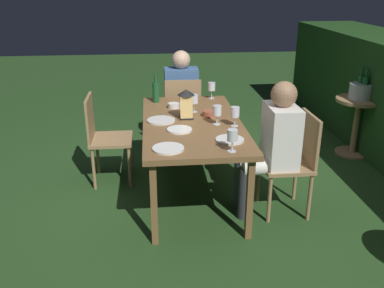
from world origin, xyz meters
name	(u,v)px	position (x,y,z in m)	size (l,w,h in m)	color
ground_plane	(192,194)	(0.00, 0.00, 0.00)	(16.00, 16.00, 0.00)	#26471E
dining_table	(192,127)	(0.00, 0.00, 0.66)	(1.67, 0.86, 0.72)	brown
chair_side_left_a	(104,135)	(-0.38, -0.82, 0.49)	(0.42, 0.40, 0.87)	#9E7A51
chair_head_near	(182,111)	(-1.08, 0.00, 0.49)	(0.40, 0.42, 0.87)	#9E7A51
person_in_blue	(181,94)	(-1.28, 0.00, 0.64)	(0.48, 0.38, 1.15)	#426699
chair_side_right_b	(294,159)	(0.38, 0.82, 0.49)	(0.42, 0.40, 0.87)	#9E7A51
person_in_cream	(272,143)	(0.38, 0.63, 0.64)	(0.38, 0.47, 1.15)	white
lantern_centerpiece	(186,102)	(-0.09, -0.04, 0.87)	(0.15, 0.15, 0.27)	black
green_bottle_on_table	(156,92)	(-0.65, -0.30, 0.83)	(0.07, 0.07, 0.29)	#195128
wine_glass_a	(232,136)	(0.72, 0.22, 0.84)	(0.08, 0.08, 0.17)	silver
wine_glass_b	(212,87)	(-0.74, 0.28, 0.84)	(0.08, 0.08, 0.17)	silver
wine_glass_c	(194,100)	(-0.28, 0.05, 0.84)	(0.08, 0.08, 0.17)	silver
wine_glass_d	(217,111)	(0.11, 0.21, 0.84)	(0.08, 0.08, 0.17)	silver
wine_glass_e	(235,113)	(0.17, 0.35, 0.84)	(0.08, 0.08, 0.17)	silver
plate_a	(168,148)	(0.64, -0.24, 0.73)	(0.24, 0.24, 0.01)	white
plate_b	(161,120)	(-0.03, -0.27, 0.73)	(0.25, 0.25, 0.01)	silver
plate_c	(230,140)	(0.50, 0.24, 0.73)	(0.22, 0.22, 0.01)	silver
plate_d	(179,130)	(0.23, -0.13, 0.73)	(0.21, 0.21, 0.01)	white
bowl_olives	(174,105)	(-0.43, -0.14, 0.75)	(0.11, 0.11, 0.05)	silver
bowl_bread	(209,113)	(-0.13, 0.17, 0.75)	(0.12, 0.12, 0.05)	#9E5138
side_table	(357,118)	(-0.79, 1.95, 0.44)	(0.51, 0.51, 0.66)	#9E7A51
ice_bucket	(361,90)	(-0.79, 1.95, 0.76)	(0.26, 0.26, 0.34)	#B2B7BF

